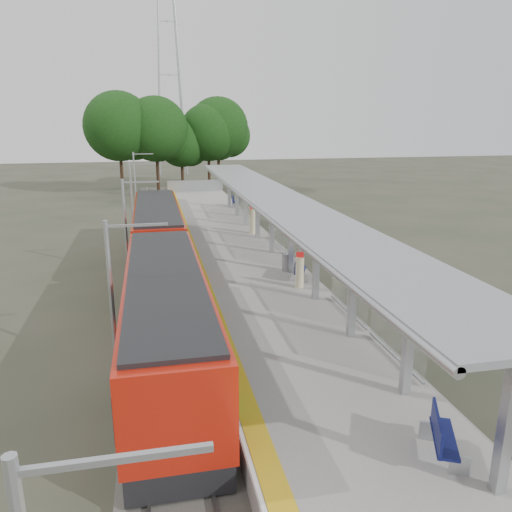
% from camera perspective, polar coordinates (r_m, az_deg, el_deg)
% --- Properties ---
extents(ground, '(200.00, 200.00, 0.00)m').
position_cam_1_polar(ground, '(13.72, 12.46, -23.71)').
color(ground, '#474438').
rests_on(ground, ground).
extents(trackbed, '(3.00, 70.00, 0.24)m').
position_cam_1_polar(trackbed, '(30.77, -10.95, -0.88)').
color(trackbed, '#59544C').
rests_on(trackbed, ground).
extents(platform, '(6.00, 50.00, 1.00)m').
position_cam_1_polar(platform, '(31.04, -2.66, 0.26)').
color(platform, gray).
rests_on(platform, ground).
extents(tactile_strip, '(0.60, 50.00, 0.02)m').
position_cam_1_polar(tactile_strip, '(30.62, -7.39, 0.93)').
color(tactile_strip, gold).
rests_on(tactile_strip, platform).
extents(end_fence, '(6.00, 0.10, 1.20)m').
position_cam_1_polar(end_fence, '(55.19, -6.96, 7.98)').
color(end_fence, '#9EA0A5').
rests_on(end_fence, platform).
extents(train, '(2.74, 27.60, 3.62)m').
position_cam_1_polar(train, '(24.13, -10.81, -0.60)').
color(train, black).
rests_on(train, ground).
extents(canopy, '(3.27, 38.00, 3.66)m').
position_cam_1_polar(canopy, '(26.91, 1.97, 5.99)').
color(canopy, '#9EA0A5').
rests_on(canopy, platform).
extents(pylon, '(8.00, 4.00, 38.00)m').
position_cam_1_polar(pylon, '(83.33, -10.03, 22.32)').
color(pylon, '#9EA0A5').
rests_on(pylon, ground).
extents(tree_cluster, '(19.78, 11.68, 11.77)m').
position_cam_1_polar(tree_cluster, '(62.75, -9.30, 14.00)').
color(tree_cluster, '#382316').
rests_on(tree_cluster, ground).
extents(catenary_masts, '(2.08, 48.16, 5.40)m').
position_cam_1_polar(catenary_masts, '(29.17, -14.55, 3.67)').
color(catenary_masts, '#9EA0A5').
rests_on(catenary_masts, ground).
extents(bench_near, '(1.14, 1.67, 1.11)m').
position_cam_1_polar(bench_near, '(12.86, 20.36, -18.64)').
color(bench_near, '#101552').
rests_on(bench_near, platform).
extents(bench_mid, '(1.00, 1.52, 1.00)m').
position_cam_1_polar(bench_mid, '(24.47, 4.92, -1.44)').
color(bench_mid, '#101552').
rests_on(bench_mid, platform).
extents(bench_far, '(0.54, 1.49, 1.00)m').
position_cam_1_polar(bench_far, '(45.02, -2.53, 6.33)').
color(bench_far, '#101552').
rests_on(bench_far, platform).
extents(info_pillar_near, '(0.39, 0.39, 1.71)m').
position_cam_1_polar(info_pillar_near, '(23.16, 5.01, -1.86)').
color(info_pillar_near, beige).
rests_on(info_pillar_near, platform).
extents(info_pillar_far, '(0.45, 0.45, 2.00)m').
position_cam_1_polar(info_pillar_far, '(34.14, -0.39, 4.03)').
color(info_pillar_far, beige).
rests_on(info_pillar_far, platform).
extents(litter_bin, '(0.45, 0.45, 0.90)m').
position_cam_1_polar(litter_bin, '(25.73, 3.45, -0.74)').
color(litter_bin, '#9EA0A5').
rests_on(litter_bin, platform).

